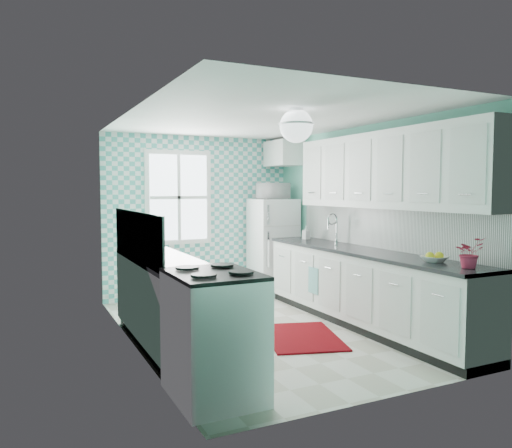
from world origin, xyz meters
name	(u,v)px	position (x,y,z in m)	size (l,w,h in m)	color
floor	(261,330)	(0.00, 0.00, -0.01)	(3.00, 4.40, 0.02)	silver
ceiling	(261,117)	(0.00, 0.00, 2.51)	(3.00, 4.40, 0.02)	white
wall_back	(199,216)	(0.00, 2.21, 1.25)	(3.00, 0.02, 2.50)	#66BDA5
wall_front	(387,244)	(0.00, -2.21, 1.25)	(3.00, 0.02, 2.50)	#66BDA5
wall_left	(132,230)	(-1.51, 0.00, 1.25)	(0.02, 4.40, 2.50)	#66BDA5
wall_right	(365,222)	(1.51, 0.00, 1.25)	(0.02, 4.40, 2.50)	#66BDA5
accent_wall	(200,216)	(0.00, 2.19, 1.25)	(3.00, 0.01, 2.50)	#4AB0A8
window	(179,197)	(-0.35, 2.16, 1.55)	(1.04, 0.05, 1.44)	white
backsplash_right	(383,228)	(1.49, -0.40, 1.20)	(0.02, 3.60, 0.51)	white
backsplash_left	(136,236)	(-1.49, -0.07, 1.20)	(0.02, 2.15, 0.51)	white
upper_cabinets_right	(385,170)	(1.33, -0.60, 1.90)	(0.33, 3.20, 0.90)	silver
upper_cabinet_fridge	(283,154)	(1.30, 1.83, 2.25)	(0.40, 0.74, 0.40)	silver
ceiling_light	(296,126)	(0.00, -0.80, 2.32)	(0.34, 0.34, 0.35)	silver
base_cabinets_right	(364,290)	(1.20, -0.40, 0.45)	(0.60, 3.60, 0.90)	white
countertop_right	(363,252)	(1.19, -0.40, 0.92)	(0.63, 3.60, 0.04)	black
base_cabinets_left	(164,304)	(-1.20, -0.07, 0.45)	(0.60, 2.15, 0.90)	white
countertop_left	(165,260)	(-1.19, -0.07, 0.92)	(0.63, 2.15, 0.04)	black
fridge	(273,246)	(1.11, 1.82, 0.76)	(0.66, 0.66, 1.52)	white
stove	(214,333)	(-1.20, -1.56, 0.52)	(0.67, 0.83, 1.00)	white
sink	(327,244)	(1.20, 0.41, 0.93)	(0.45, 0.37, 0.53)	silver
rug	(302,337)	(0.27, -0.49, 0.01)	(0.79, 1.13, 0.02)	maroon
dish_towel	(313,281)	(0.89, 0.25, 0.48)	(0.02, 0.23, 0.34)	#55B698
fruit_bowl	(435,259)	(1.20, -1.53, 0.97)	(0.25, 0.25, 0.06)	white
potted_plant	(469,253)	(1.20, -1.95, 1.09)	(0.26, 0.23, 0.29)	red
soap_bottle	(306,232)	(1.25, 1.03, 1.04)	(0.09, 0.09, 0.20)	#869BAA
microwave	(273,191)	(1.11, 1.82, 1.65)	(0.47, 0.32, 0.26)	white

